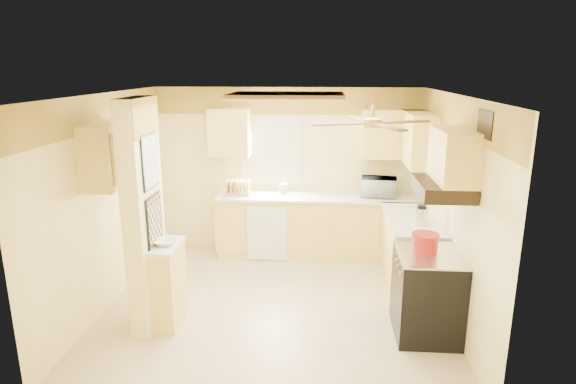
# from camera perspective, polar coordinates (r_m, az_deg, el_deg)

# --- Properties ---
(floor) EXTENTS (4.00, 4.00, 0.00)m
(floor) POSITION_cam_1_polar(r_m,az_deg,el_deg) (6.02, -1.46, -13.01)
(floor) COLOR beige
(floor) RESTS_ON ground
(ceiling) EXTENTS (4.00, 4.00, 0.00)m
(ceiling) POSITION_cam_1_polar(r_m,az_deg,el_deg) (5.34, -1.64, 11.47)
(ceiling) COLOR white
(ceiling) RESTS_ON wall_back
(wall_back) EXTENTS (4.00, 0.00, 4.00)m
(wall_back) POSITION_cam_1_polar(r_m,az_deg,el_deg) (7.39, -0.06, 2.59)
(wall_back) COLOR #FFE99B
(wall_back) RESTS_ON floor
(wall_front) EXTENTS (4.00, 0.00, 4.00)m
(wall_front) POSITION_cam_1_polar(r_m,az_deg,el_deg) (3.78, -4.49, -9.56)
(wall_front) COLOR #FFE99B
(wall_front) RESTS_ON floor
(wall_left) EXTENTS (0.00, 3.80, 3.80)m
(wall_left) POSITION_cam_1_polar(r_m,az_deg,el_deg) (6.08, -20.64, -1.03)
(wall_left) COLOR #FFE99B
(wall_left) RESTS_ON floor
(wall_right) EXTENTS (0.00, 3.80, 3.80)m
(wall_right) POSITION_cam_1_polar(r_m,az_deg,el_deg) (5.71, 18.85, -1.85)
(wall_right) COLOR #FFE99B
(wall_right) RESTS_ON floor
(wallpaper_border) EXTENTS (4.00, 0.02, 0.40)m
(wallpaper_border) POSITION_cam_1_polar(r_m,az_deg,el_deg) (7.22, -0.08, 10.73)
(wallpaper_border) COLOR yellow
(wallpaper_border) RESTS_ON wall_back
(partition_column) EXTENTS (0.20, 0.70, 2.50)m
(partition_column) POSITION_cam_1_polar(r_m,az_deg,el_deg) (5.35, -16.72, -2.79)
(partition_column) COLOR #FFE99B
(partition_column) RESTS_ON floor
(partition_ledge) EXTENTS (0.25, 0.55, 0.90)m
(partition_ledge) POSITION_cam_1_polar(r_m,az_deg,el_deg) (5.56, -13.95, -10.76)
(partition_ledge) COLOR #F6D369
(partition_ledge) RESTS_ON floor
(ledge_top) EXTENTS (0.28, 0.58, 0.04)m
(ledge_top) POSITION_cam_1_polar(r_m,az_deg,el_deg) (5.38, -14.26, -6.23)
(ledge_top) COLOR white
(ledge_top) RESTS_ON partition_ledge
(lower_cabinets_back) EXTENTS (3.00, 0.60, 0.90)m
(lower_cabinets_back) POSITION_cam_1_polar(r_m,az_deg,el_deg) (7.29, 3.69, -4.13)
(lower_cabinets_back) COLOR #F6D369
(lower_cabinets_back) RESTS_ON floor
(lower_cabinets_right) EXTENTS (0.60, 1.40, 0.90)m
(lower_cabinets_right) POSITION_cam_1_polar(r_m,az_deg,el_deg) (6.46, 14.37, -7.12)
(lower_cabinets_right) COLOR #F6D369
(lower_cabinets_right) RESTS_ON floor
(countertop_back) EXTENTS (3.04, 0.64, 0.04)m
(countertop_back) POSITION_cam_1_polar(r_m,az_deg,el_deg) (7.15, 3.75, -0.59)
(countertop_back) COLOR white
(countertop_back) RESTS_ON lower_cabinets_back
(countertop_right) EXTENTS (0.64, 1.44, 0.04)m
(countertop_right) POSITION_cam_1_polar(r_m,az_deg,el_deg) (6.30, 14.55, -3.15)
(countertop_right) COLOR white
(countertop_right) RESTS_ON lower_cabinets_right
(dishwasher_panel) EXTENTS (0.58, 0.02, 0.80)m
(dishwasher_panel) POSITION_cam_1_polar(r_m,az_deg,el_deg) (7.05, -2.47, -4.96)
(dishwasher_panel) COLOR white
(dishwasher_panel) RESTS_ON lower_cabinets_back
(window) EXTENTS (0.92, 0.02, 1.02)m
(window) POSITION_cam_1_polar(r_m,az_deg,el_deg) (7.34, -2.02, 4.89)
(window) COLOR white
(window) RESTS_ON wall_back
(upper_cab_back_left) EXTENTS (0.60, 0.35, 0.70)m
(upper_cab_back_left) POSITION_cam_1_polar(r_m,az_deg,el_deg) (7.23, -6.96, 7.04)
(upper_cab_back_left) COLOR #F6D369
(upper_cab_back_left) RESTS_ON wall_back
(upper_cab_back_right) EXTENTS (0.90, 0.35, 0.70)m
(upper_cab_back_right) POSITION_cam_1_polar(r_m,az_deg,el_deg) (7.16, 12.38, 6.74)
(upper_cab_back_right) COLOR #F6D369
(upper_cab_back_right) RESTS_ON wall_back
(upper_cab_right) EXTENTS (0.35, 1.00, 0.70)m
(upper_cab_right) POSITION_cam_1_polar(r_m,az_deg,el_deg) (6.74, 15.24, 6.09)
(upper_cab_right) COLOR #F6D369
(upper_cab_right) RESTS_ON wall_right
(upper_cab_left_wall) EXTENTS (0.35, 0.75, 0.70)m
(upper_cab_left_wall) POSITION_cam_1_polar(r_m,az_deg,el_deg) (5.66, -20.61, 4.10)
(upper_cab_left_wall) COLOR #F6D369
(upper_cab_left_wall) RESTS_ON wall_left
(upper_cab_over_stove) EXTENTS (0.35, 0.76, 0.52)m
(upper_cab_over_stove) POSITION_cam_1_polar(r_m,az_deg,el_deg) (5.00, 19.08, 4.09)
(upper_cab_over_stove) COLOR #F6D369
(upper_cab_over_stove) RESTS_ON wall_right
(stove) EXTENTS (0.68, 0.77, 0.92)m
(stove) POSITION_cam_1_polar(r_m,az_deg,el_deg) (5.42, 16.13, -11.52)
(stove) COLOR black
(stove) RESTS_ON floor
(range_hood) EXTENTS (0.50, 0.76, 0.14)m
(range_hood) POSITION_cam_1_polar(r_m,az_deg,el_deg) (5.04, 17.84, 0.44)
(range_hood) COLOR black
(range_hood) RESTS_ON upper_cab_over_stove
(poster_menu) EXTENTS (0.02, 0.42, 0.57)m
(poster_menu) POSITION_cam_1_polar(r_m,az_deg,el_deg) (5.17, -16.05, 3.53)
(poster_menu) COLOR black
(poster_menu) RESTS_ON partition_column
(poster_nashville) EXTENTS (0.02, 0.42, 0.57)m
(poster_nashville) POSITION_cam_1_polar(r_m,az_deg,el_deg) (5.32, -15.56, -3.35)
(poster_nashville) COLOR black
(poster_nashville) RESTS_ON partition_column
(ceiling_light_panel) EXTENTS (1.35, 0.95, 0.06)m
(ceiling_light_panel) POSITION_cam_1_polar(r_m,az_deg,el_deg) (5.83, -0.13, 11.31)
(ceiling_light_panel) COLOR brown
(ceiling_light_panel) RESTS_ON ceiling
(ceiling_fan) EXTENTS (1.15, 1.15, 0.26)m
(ceiling_fan) POSITION_cam_1_polar(r_m,az_deg,el_deg) (4.65, 9.94, 8.14)
(ceiling_fan) COLOR gold
(ceiling_fan) RESTS_ON ceiling
(vent_grate) EXTENTS (0.02, 0.40, 0.25)m
(vent_grate) POSITION_cam_1_polar(r_m,az_deg,el_deg) (4.66, 22.37, 7.44)
(vent_grate) COLOR black
(vent_grate) RESTS_ON wall_right
(microwave) EXTENTS (0.54, 0.40, 0.28)m
(microwave) POSITION_cam_1_polar(r_m,az_deg,el_deg) (7.19, 10.71, 0.59)
(microwave) COLOR white
(microwave) RESTS_ON countertop_back
(bowl) EXTENTS (0.25, 0.25, 0.06)m
(bowl) POSITION_cam_1_polar(r_m,az_deg,el_deg) (5.35, -14.35, -5.80)
(bowl) COLOR white
(bowl) RESTS_ON ledge_top
(dutch_oven) EXTENTS (0.29, 0.29, 0.19)m
(dutch_oven) POSITION_cam_1_polar(r_m,az_deg,el_deg) (5.26, 15.94, -5.77)
(dutch_oven) COLOR #A41E1A
(dutch_oven) RESTS_ON stove
(kettle) EXTENTS (0.16, 0.16, 0.24)m
(kettle) POSITION_cam_1_polar(r_m,az_deg,el_deg) (6.03, 15.54, -2.72)
(kettle) COLOR silver
(kettle) RESTS_ON countertop_right
(dish_rack) EXTENTS (0.38, 0.28, 0.21)m
(dish_rack) POSITION_cam_1_polar(r_m,az_deg,el_deg) (7.24, -5.93, 0.36)
(dish_rack) COLOR tan
(dish_rack) RESTS_ON countertop_back
(utensil_crock) EXTENTS (0.11, 0.11, 0.23)m
(utensil_crock) POSITION_cam_1_polar(r_m,az_deg,el_deg) (7.24, -0.56, 0.43)
(utensil_crock) COLOR white
(utensil_crock) RESTS_ON countertop_back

